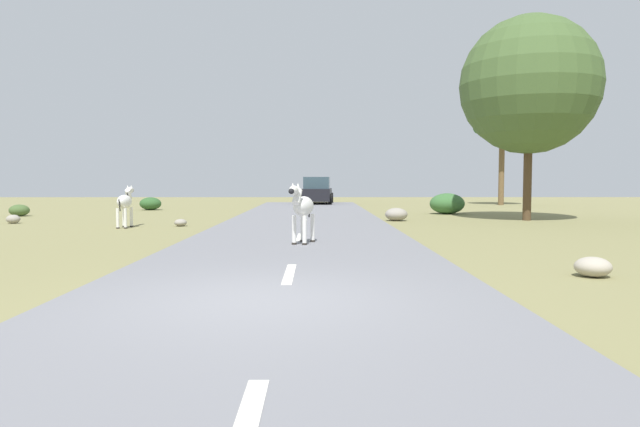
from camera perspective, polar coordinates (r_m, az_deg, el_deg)
The scene contains 15 objects.
ground_plane at distance 7.52m, azimuth -6.17°, elevation -8.95°, with size 90.00×90.00×0.00m, color olive.
road at distance 7.49m, azimuth -3.82°, elevation -8.80°, with size 6.00×64.00×0.05m, color slate.
lane_markings at distance 6.52m, azimuth -4.36°, elevation -10.41°, with size 0.16×56.00×0.01m.
zebra_0 at distance 13.79m, azimuth -1.78°, elevation 0.63°, with size 0.70×1.54×1.49m.
zebra_2 at distance 20.09m, azimuth -19.03°, elevation 1.07°, with size 0.42×1.52×1.43m.
car_0 at distance 37.15m, azimuth -0.29°, elevation 2.25°, with size 2.21×4.43×1.74m.
tree_2 at distance 24.10m, azimuth 20.35°, elevation 12.01°, with size 5.37×5.37×7.99m.
tree_3 at distance 37.96m, azimuth 17.88°, elevation 8.05°, with size 3.59×3.59×5.50m.
bush_0 at distance 31.41m, azimuth -16.71°, elevation 0.96°, with size 1.13×1.02×0.68m, color #2D5628.
bush_1 at distance 27.22m, azimuth 12.69°, elevation 0.98°, with size 1.63×1.47×0.98m, color #386633.
bush_2 at distance 28.29m, azimuth -28.03°, elevation 0.28°, with size 0.86×0.78×0.52m, color #425B2D.
rock_1 at distance 22.34m, azimuth 7.69°, elevation -0.09°, with size 0.87×0.80×0.51m, color gray.
rock_2 at distance 20.19m, azimuth -13.86°, elevation -0.90°, with size 0.42×0.45×0.25m, color gray.
rock_3 at distance 23.68m, azimuth -28.51°, elevation -0.50°, with size 0.50×0.42×0.32m, color gray.
rock_4 at distance 10.45m, azimuth 25.78°, elevation -4.86°, with size 0.59×0.58×0.33m, color #A89E8C.
Camera 1 is at (0.75, -7.31, 1.61)m, focal length 31.78 mm.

